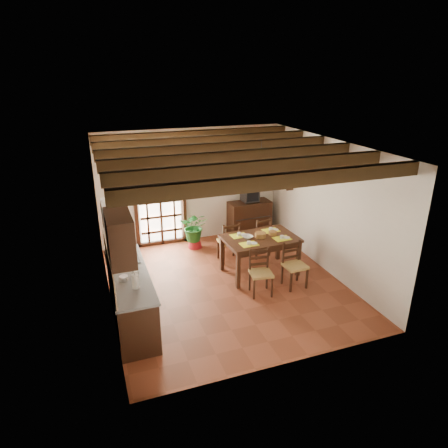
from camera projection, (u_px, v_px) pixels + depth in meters
name	position (u px, v px, depth m)	size (l,w,h in m)	color
ground_plane	(226.00, 284.00, 8.09)	(5.00, 5.00, 0.00)	brown
room_shell	(226.00, 199.00, 7.43)	(4.52, 5.02, 2.81)	silver
ceiling_beams	(226.00, 152.00, 7.12)	(4.50, 4.34, 0.20)	black
french_door	(160.00, 199.00, 9.56)	(1.26, 0.11, 2.32)	white
kitchen_counter	(130.00, 296.00, 6.78)	(0.64, 2.25, 1.38)	black
upper_cabinet	(120.00, 238.00, 5.63)	(0.35, 0.80, 0.70)	black
range_hood	(114.00, 216.00, 6.77)	(0.38, 0.60, 0.54)	white
counter_items	(127.00, 268.00, 6.68)	(0.50, 1.43, 0.25)	black
dining_table	(260.00, 242.00, 8.31)	(1.55, 1.04, 0.82)	#371E12
chair_near_left	(261.00, 281.00, 7.66)	(0.46, 0.45, 0.89)	tan
chair_near_right	(294.00, 273.00, 7.93)	(0.44, 0.42, 0.91)	tan
chair_far_left	(229.00, 249.00, 8.99)	(0.45, 0.43, 0.95)	tan
chair_far_right	(259.00, 243.00, 9.26)	(0.52, 0.51, 0.95)	tan
table_setting	(260.00, 233.00, 8.23)	(1.10, 0.73, 0.10)	#F8FF28
table_bowl	(247.00, 237.00, 8.21)	(0.22, 0.22, 0.05)	white
sideboard	(249.00, 219.00, 10.34)	(1.08, 0.48, 0.92)	black
crt_tv	(250.00, 195.00, 10.10)	(0.41, 0.38, 0.34)	black
fuse_box	(248.00, 167.00, 10.11)	(0.25, 0.03, 0.32)	white
plant_pot	(195.00, 243.00, 9.72)	(0.34, 0.34, 0.21)	maroon
potted_plant	(195.00, 226.00, 9.55)	(1.73, 1.48, 1.93)	#144C19
wall_shelf	(287.00, 183.00, 9.62)	(0.20, 0.42, 0.20)	black
shelf_vase	(287.00, 177.00, 9.57)	(0.15, 0.15, 0.15)	#B2BFB2
shelf_flowers	(287.00, 169.00, 9.50)	(0.14, 0.14, 0.36)	#F8FF28
framed_picture	(291.00, 160.00, 9.45)	(0.03, 0.32, 0.32)	brown
pendant_lamp	(260.00, 177.00, 7.90)	(0.36, 0.36, 0.84)	black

